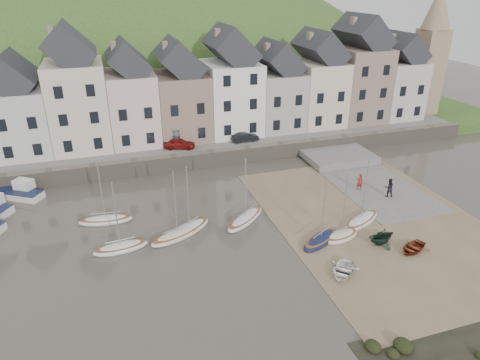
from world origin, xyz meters
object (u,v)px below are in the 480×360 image
object	(u,v)px
rowboat_white	(343,270)
person_red	(360,182)
car_right	(245,137)
person_dark	(389,187)
sailboat_0	(106,220)
rowboat_red	(413,248)
car_left	(179,144)
rowboat_green	(382,236)

from	to	relation	value
rowboat_white	person_red	distance (m)	14.77
car_right	person_dark	bearing A→B (deg)	-150.51
sailboat_0	rowboat_red	bearing A→B (deg)	-27.80
sailboat_0	car_right	world-z (taller)	sailboat_0
person_red	car_right	bearing A→B (deg)	-57.14
person_dark	car_left	size ratio (longest dim) A/B	0.53
rowboat_green	car_right	xyz separation A→B (m)	(-4.27, 22.83, 1.42)
rowboat_red	rowboat_white	bearing A→B (deg)	-105.68
rowboat_red	person_red	size ratio (longest dim) A/B	1.55
sailboat_0	car_right	bearing A→B (deg)	35.35
person_dark	person_red	bearing A→B (deg)	-30.13
sailboat_0	rowboat_red	distance (m)	26.34
rowboat_white	person_dark	xyz separation A→B (m)	(10.69, 9.67, 0.71)
rowboat_green	person_dark	world-z (taller)	person_dark
rowboat_green	rowboat_white	bearing A→B (deg)	-73.52
rowboat_green	person_dark	size ratio (longest dim) A/B	1.33
rowboat_white	person_red	xyz separation A→B (m)	(8.75, 11.88, 0.64)
sailboat_0	car_left	world-z (taller)	sailboat_0
person_red	person_dark	bearing A→B (deg)	134.00
sailboat_0	person_red	bearing A→B (deg)	-3.02
sailboat_0	person_dark	bearing A→B (deg)	-7.43
sailboat_0	car_right	xyz separation A→B (m)	(17.29, 12.27, 1.90)
car_left	car_right	bearing A→B (deg)	-71.67
person_dark	car_right	xyz separation A→B (m)	(-9.83, 15.81, 1.07)
rowboat_white	person_dark	bearing A→B (deg)	86.37
car_left	car_right	world-z (taller)	car_left
car_left	rowboat_green	bearing A→B (deg)	-133.02
rowboat_white	rowboat_red	distance (m)	6.93
rowboat_red	person_dark	xyz separation A→B (m)	(3.83, 8.74, 0.74)
person_dark	rowboat_green	bearing A→B (deg)	70.21
rowboat_white	rowboat_green	size ratio (longest dim) A/B	1.17
rowboat_white	person_dark	distance (m)	14.44
rowboat_white	car_left	distance (m)	26.58
person_dark	sailboat_0	bearing A→B (deg)	11.16
rowboat_white	car_left	size ratio (longest dim) A/B	0.82
person_red	rowboat_green	bearing A→B (deg)	71.30
car_left	rowboat_red	bearing A→B (deg)	-131.61
rowboat_white	rowboat_red	bearing A→B (deg)	51.93
sailboat_0	person_dark	xyz separation A→B (m)	(27.13, -3.54, 0.82)
rowboat_red	car_left	bearing A→B (deg)	-173.32
rowboat_red	car_right	xyz separation A→B (m)	(-6.00, 24.55, 1.81)
sailboat_0	car_left	xyz separation A→B (m)	(9.09, 12.27, 1.96)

